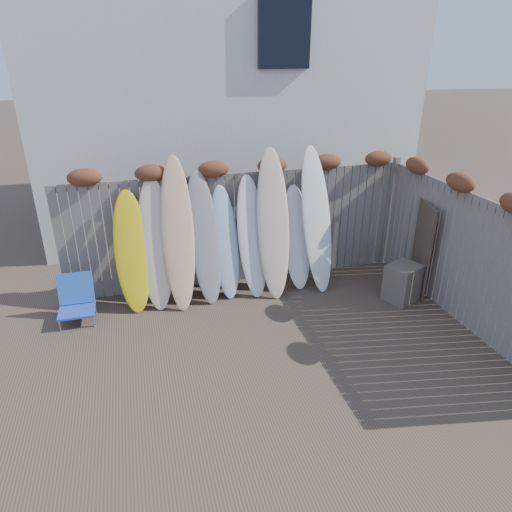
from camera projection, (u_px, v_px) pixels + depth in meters
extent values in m
plane|color=#493A2D|center=(279.00, 356.00, 6.33)|extent=(80.00, 80.00, 0.00)
cube|color=slate|center=(238.00, 229.00, 8.03)|extent=(6.00, 0.10, 2.00)
cube|color=slate|center=(390.00, 212.00, 8.73)|extent=(0.10, 0.10, 2.10)
ellipsoid|color=brown|center=(85.00, 177.00, 6.96)|extent=(0.52, 0.28, 0.28)
ellipsoid|color=brown|center=(151.00, 173.00, 7.20)|extent=(0.52, 0.28, 0.28)
ellipsoid|color=brown|center=(214.00, 169.00, 7.44)|extent=(0.52, 0.28, 0.28)
ellipsoid|color=brown|center=(272.00, 165.00, 7.68)|extent=(0.52, 0.28, 0.28)
ellipsoid|color=brown|center=(327.00, 162.00, 7.92)|extent=(0.52, 0.28, 0.28)
ellipsoid|color=brown|center=(379.00, 159.00, 8.17)|extent=(0.52, 0.28, 0.28)
cube|color=slate|center=(467.00, 261.00, 6.82)|extent=(0.10, 4.40, 2.00)
ellipsoid|color=brown|center=(460.00, 182.00, 6.71)|extent=(0.28, 0.56, 0.28)
ellipsoid|color=brown|center=(417.00, 166.00, 7.67)|extent=(0.28, 0.56, 0.28)
cube|color=silver|center=(218.00, 90.00, 10.93)|extent=(8.00, 5.00, 6.00)
cube|color=black|center=(284.00, 31.00, 8.38)|extent=(1.00, 0.12, 1.30)
cube|color=#2442B4|center=(77.00, 311.00, 7.04)|extent=(0.54, 0.47, 0.03)
cube|color=blue|center=(76.00, 288.00, 7.15)|extent=(0.53, 0.17, 0.49)
cylinder|color=#A2A2A9|center=(60.00, 325.00, 6.85)|extent=(0.03, 0.03, 0.20)
cylinder|color=#ACACB3|center=(63.00, 312.00, 7.20)|extent=(0.03, 0.03, 0.20)
cylinder|color=#B4B4BB|center=(94.00, 321.00, 6.96)|extent=(0.03, 0.03, 0.20)
cylinder|color=silver|center=(95.00, 308.00, 7.31)|extent=(0.03, 0.03, 0.20)
cube|color=#716055|center=(403.00, 283.00, 7.65)|extent=(0.68, 0.63, 0.63)
cube|color=#3A3023|center=(419.00, 245.00, 7.87)|extent=(0.33, 1.04, 1.60)
ellipsoid|color=yellow|center=(132.00, 252.00, 7.23)|extent=(0.55, 0.69, 1.90)
ellipsoid|color=beige|center=(156.00, 244.00, 7.30)|extent=(0.60, 0.78, 2.08)
ellipsoid|color=#FEA978|center=(178.00, 234.00, 7.26)|extent=(0.58, 0.88, 2.39)
ellipsoid|color=slate|center=(204.00, 238.00, 7.46)|extent=(0.58, 0.80, 2.13)
ellipsoid|color=#97B2CB|center=(225.00, 243.00, 7.64)|extent=(0.48, 0.68, 1.86)
ellipsoid|color=silver|center=(252.00, 237.00, 7.68)|extent=(0.52, 0.73, 2.01)
ellipsoid|color=beige|center=(273.00, 224.00, 7.62)|extent=(0.62, 0.90, 2.44)
ellipsoid|color=white|center=(297.00, 238.00, 7.96)|extent=(0.49, 0.64, 1.77)
ellipsoid|color=white|center=(317.00, 220.00, 7.82)|extent=(0.59, 0.89, 2.43)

